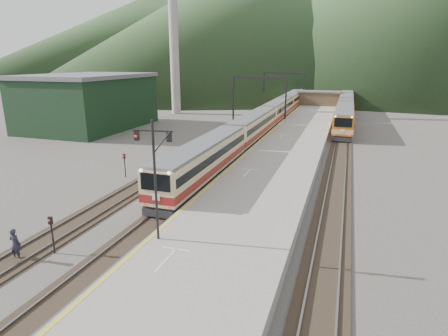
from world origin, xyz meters
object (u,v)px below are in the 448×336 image
(main_train, at_px, (278,111))
(signal_mast, at_px, (155,168))
(second_train, at_px, (346,106))
(worker, at_px, (15,244))

(main_train, height_order, signal_mast, signal_mast)
(main_train, relative_size, second_train, 1.63)
(main_train, height_order, second_train, second_train)
(main_train, xyz_separation_m, signal_mast, (2.31, -50.41, 3.28))
(second_train, relative_size, signal_mast, 8.32)
(second_train, height_order, worker, second_train)
(main_train, height_order, worker, main_train)
(second_train, height_order, signal_mast, signal_mast)
(main_train, xyz_separation_m, second_train, (11.50, 12.14, 0.04))
(main_train, distance_m, second_train, 16.72)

